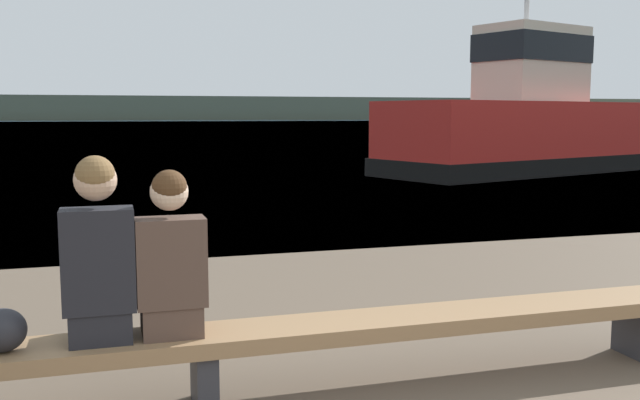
{
  "coord_description": "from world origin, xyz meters",
  "views": [
    {
      "loc": [
        -1.27,
        -1.72,
        1.67
      ],
      "look_at": [
        0.83,
        5.21,
        0.79
      ],
      "focal_mm": 40.0,
      "sensor_mm": 36.0,
      "label": 1
    }
  ],
  "objects_px": {
    "tugboat_red": "(522,126)",
    "person_right": "(171,263)",
    "person_left": "(98,257)",
    "shopping_bag": "(2,330)",
    "bench_main": "(204,346)"
  },
  "relations": [
    {
      "from": "bench_main",
      "to": "person_right",
      "type": "relative_size",
      "value": 7.04
    },
    {
      "from": "person_right",
      "to": "shopping_bag",
      "type": "relative_size",
      "value": 3.83
    },
    {
      "from": "person_left",
      "to": "person_right",
      "type": "height_order",
      "value": "person_left"
    },
    {
      "from": "bench_main",
      "to": "person_right",
      "type": "bearing_deg",
      "value": 179.76
    },
    {
      "from": "bench_main",
      "to": "person_left",
      "type": "relative_size",
      "value": 6.46
    },
    {
      "from": "shopping_bag",
      "to": "tugboat_red",
      "type": "height_order",
      "value": "tugboat_red"
    },
    {
      "from": "person_right",
      "to": "tugboat_red",
      "type": "xyz_separation_m",
      "value": [
        11.06,
        13.89,
        0.45
      ]
    },
    {
      "from": "person_left",
      "to": "shopping_bag",
      "type": "bearing_deg",
      "value": -177.07
    },
    {
      "from": "bench_main",
      "to": "person_right",
      "type": "height_order",
      "value": "person_right"
    },
    {
      "from": "tugboat_red",
      "to": "bench_main",
      "type": "bearing_deg",
      "value": 123.58
    },
    {
      "from": "tugboat_red",
      "to": "person_right",
      "type": "bearing_deg",
      "value": 123.14
    },
    {
      "from": "bench_main",
      "to": "person_left",
      "type": "bearing_deg",
      "value": -179.8
    },
    {
      "from": "person_right",
      "to": "tugboat_red",
      "type": "bearing_deg",
      "value": 51.48
    },
    {
      "from": "person_right",
      "to": "tugboat_red",
      "type": "height_order",
      "value": "tugboat_red"
    },
    {
      "from": "bench_main",
      "to": "person_left",
      "type": "xyz_separation_m",
      "value": [
        -0.55,
        -0.0,
        0.55
      ]
    }
  ]
}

